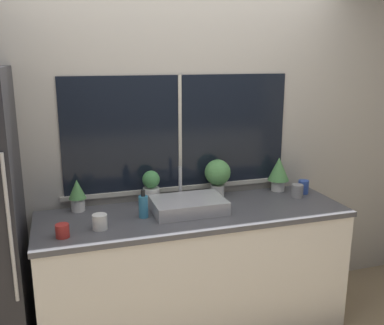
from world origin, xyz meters
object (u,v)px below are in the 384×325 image
(soap_bottle, at_px, (143,206))
(mug_grey, at_px, (297,191))
(potted_plant_center_right, at_px, (218,175))
(potted_plant_far_right, at_px, (279,171))
(sink, at_px, (188,205))
(mug_blue, at_px, (303,187))
(potted_plant_center_left, at_px, (151,187))
(potted_plant_far_left, at_px, (77,194))
(mug_red, at_px, (62,231))
(mug_white, at_px, (100,222))

(soap_bottle, height_order, mug_grey, soap_bottle)
(potted_plant_center_right, height_order, mug_grey, potted_plant_center_right)
(potted_plant_center_right, distance_m, potted_plant_far_right, 0.51)
(sink, bearing_deg, soap_bottle, -176.25)
(potted_plant_center_right, bearing_deg, mug_blue, -10.51)
(potted_plant_center_left, relative_size, mug_blue, 2.35)
(soap_bottle, bearing_deg, potted_plant_far_left, 147.90)
(sink, relative_size, potted_plant_far_right, 1.82)
(potted_plant_center_left, bearing_deg, potted_plant_far_right, 0.00)
(mug_red, height_order, mug_white, mug_white)
(sink, xyz_separation_m, mug_grey, (0.88, 0.04, 0.00))
(mug_red, bearing_deg, sink, 13.15)
(potted_plant_far_left, distance_m, mug_red, 0.45)
(potted_plant_far_left, distance_m, mug_white, 0.40)
(potted_plant_center_left, height_order, potted_plant_center_right, potted_plant_center_right)
(potted_plant_center_right, relative_size, mug_grey, 2.94)
(potted_plant_far_right, xyz_separation_m, mug_grey, (0.06, -0.19, -0.11))
(soap_bottle, xyz_separation_m, mug_grey, (1.19, 0.06, -0.03))
(soap_bottle, bearing_deg, potted_plant_far_right, 12.67)
(mug_red, bearing_deg, potted_plant_center_left, 34.37)
(mug_blue, bearing_deg, potted_plant_center_right, 169.49)
(potted_plant_center_left, distance_m, potted_plant_center_right, 0.51)
(potted_plant_far_left, distance_m, potted_plant_center_right, 1.03)
(soap_bottle, distance_m, mug_red, 0.55)
(sink, bearing_deg, potted_plant_center_left, 131.41)
(soap_bottle, height_order, mug_red, soap_bottle)
(mug_blue, bearing_deg, potted_plant_far_right, 141.05)
(soap_bottle, bearing_deg, sink, 3.75)
(soap_bottle, height_order, mug_white, soap_bottle)
(potted_plant_far_left, height_order, soap_bottle, potted_plant_far_left)
(potted_plant_center_left, xyz_separation_m, soap_bottle, (-0.11, -0.25, -0.05))
(potted_plant_center_left, bearing_deg, mug_grey, -10.08)
(sink, bearing_deg, mug_red, -166.85)
(soap_bottle, xyz_separation_m, mug_blue, (1.29, 0.13, -0.03))
(potted_plant_far_right, xyz_separation_m, soap_bottle, (-1.13, -0.25, -0.08))
(potted_plant_center_left, bearing_deg, potted_plant_center_right, 0.00)
(potted_plant_center_left, height_order, mug_white, potted_plant_center_left)
(potted_plant_far_left, distance_m, mug_grey, 1.61)
(sink, relative_size, mug_red, 6.10)
(mug_grey, bearing_deg, mug_blue, 36.24)
(potted_plant_center_right, distance_m, mug_red, 1.22)
(mug_white, bearing_deg, potted_plant_far_right, 14.60)
(sink, xyz_separation_m, mug_red, (-0.83, -0.19, -0.01))
(potted_plant_far_left, height_order, mug_grey, potted_plant_far_left)
(potted_plant_far_left, relative_size, mug_blue, 2.15)
(soap_bottle, distance_m, mug_grey, 1.19)
(potted_plant_far_left, xyz_separation_m, mug_red, (-0.11, -0.43, -0.08))
(sink, distance_m, potted_plant_center_right, 0.40)
(potted_plant_center_left, bearing_deg, mug_white, -137.41)
(potted_plant_center_right, xyz_separation_m, potted_plant_far_right, (0.51, 0.00, -0.02))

